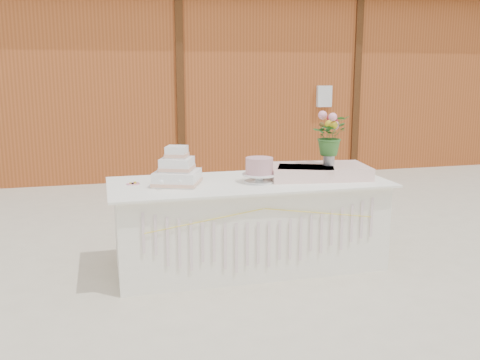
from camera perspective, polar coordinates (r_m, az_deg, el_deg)
name	(u,v)px	position (r m, az deg, el deg)	size (l,w,h in m)	color
ground	(248,265)	(4.85, 0.90, -9.05)	(80.00, 80.00, 0.00)	beige
barn	(164,73)	(10.44, -8.11, 11.23)	(12.60, 4.60, 3.30)	#9F4D21
cake_table	(249,224)	(4.72, 0.93, -4.67)	(2.40, 1.00, 0.77)	white
wedding_cake	(177,172)	(4.49, -6.72, 0.88)	(0.47, 0.47, 0.33)	white
pink_cake_stand	(259,169)	(4.56, 2.07, 1.22)	(0.30, 0.30, 0.22)	white
satin_runner	(317,171)	(4.83, 8.26, 0.91)	(0.88, 0.51, 0.11)	beige
flower_vase	(329,157)	(4.83, 9.46, 2.39)	(0.10, 0.10, 0.14)	#A4A4A8
bouquet	(330,130)	(4.80, 9.55, 5.28)	(0.32, 0.27, 0.35)	#356B2B
loose_flowers	(127,186)	(4.49, -11.92, -0.63)	(0.14, 0.35, 0.02)	pink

